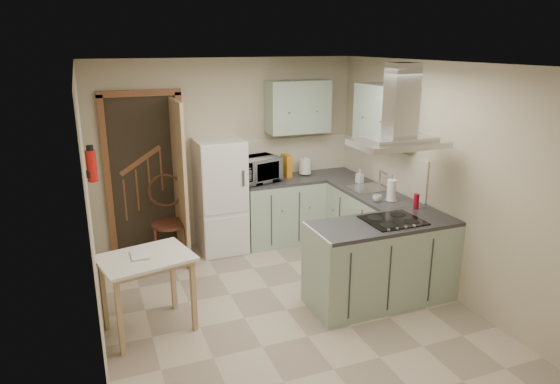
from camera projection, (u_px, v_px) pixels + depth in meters
name	position (u px, v px, depth m)	size (l,w,h in m)	color
floor	(286.00, 310.00, 5.22)	(4.20, 4.20, 0.00)	#BAA991
ceiling	(287.00, 64.00, 4.50)	(4.20, 4.20, 0.00)	silver
back_wall	(228.00, 153.00, 6.73)	(3.60, 3.60, 0.00)	#BFB294
left_wall	(91.00, 219.00, 4.23)	(4.20, 4.20, 0.00)	#BFB294
right_wall	(438.00, 178.00, 5.50)	(4.20, 4.20, 0.00)	#BFB294
doorway	(146.00, 176.00, 6.37)	(1.10, 0.12, 2.10)	brown
fridge	(220.00, 196.00, 6.54)	(0.60, 0.60, 1.50)	white
counter_back	(281.00, 210.00, 6.93)	(1.08, 0.60, 0.90)	#9EB2A0
counter_right	(359.00, 218.00, 6.62)	(0.60, 1.95, 0.90)	#9EB2A0
splashback	(293.00, 155.00, 7.09)	(1.68, 0.02, 0.50)	beige
wall_cabinet_back	(298.00, 107.00, 6.74)	(0.85, 0.35, 0.70)	#9EB2A0
wall_cabinet_right	(385.00, 114.00, 6.02)	(0.35, 0.90, 0.70)	#9EB2A0
peninsula	(382.00, 262.00, 5.29)	(1.55, 0.65, 0.90)	#9EB2A0
hob	(393.00, 220.00, 5.20)	(0.58, 0.50, 0.01)	black
extractor_hood	(398.00, 143.00, 4.96)	(0.90, 0.55, 0.10)	silver
sink	(367.00, 188.00, 6.34)	(0.45, 0.40, 0.01)	silver
fire_extinguisher	(92.00, 166.00, 4.98)	(0.10, 0.10, 0.32)	#B2140F
drop_leaf_table	(148.00, 294.00, 4.75)	(0.82, 0.62, 0.77)	tan
bentwood_chair	(170.00, 224.00, 6.21)	(0.45, 0.45, 1.02)	#471B17
microwave	(256.00, 170.00, 6.59)	(0.60, 0.41, 0.33)	black
kettle	(305.00, 166.00, 6.97)	(0.17, 0.17, 0.25)	white
cereal_box	(286.00, 166.00, 6.88)	(0.08, 0.20, 0.31)	orange
soap_bottle	(360.00, 176.00, 6.58)	(0.08, 0.08, 0.18)	#B7BAC4
paper_towel	(391.00, 190.00, 5.82)	(0.10, 0.10, 0.26)	white
cup	(377.00, 198.00, 5.81)	(0.10, 0.10, 0.08)	white
red_bottle	(416.00, 201.00, 5.55)	(0.06, 0.06, 0.17)	#AC0E20
book	(131.00, 252.00, 4.61)	(0.17, 0.23, 0.10)	#A14035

